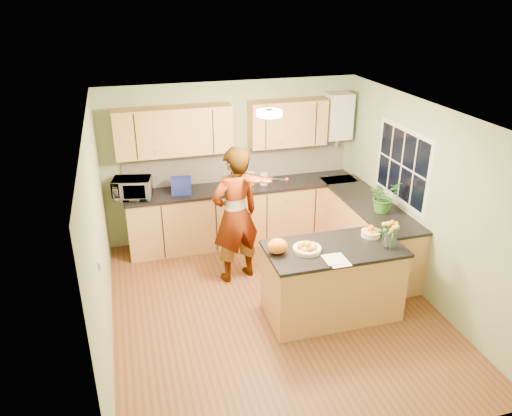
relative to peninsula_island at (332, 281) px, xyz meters
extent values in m
plane|color=brown|center=(-0.65, 0.28, -0.47)|extent=(4.50, 4.50, 0.00)
cube|color=silver|center=(-0.65, 0.28, 2.03)|extent=(4.00, 4.50, 0.02)
cube|color=gray|center=(-0.65, 2.53, 0.78)|extent=(4.00, 0.02, 2.50)
cube|color=gray|center=(-0.65, -1.97, 0.78)|extent=(4.00, 0.02, 2.50)
cube|color=gray|center=(-2.65, 0.28, 0.78)|extent=(0.02, 4.50, 2.50)
cube|color=gray|center=(1.35, 0.28, 0.78)|extent=(0.02, 4.50, 2.50)
cube|color=tan|center=(-0.55, 2.23, -0.02)|extent=(3.60, 0.60, 0.90)
cube|color=black|center=(-0.55, 2.22, 0.45)|extent=(3.64, 0.62, 0.04)
cube|color=tan|center=(1.05, 1.13, -0.02)|extent=(0.60, 2.20, 0.90)
cube|color=black|center=(1.04, 1.13, 0.45)|extent=(0.62, 2.24, 0.04)
cube|color=silver|center=(-0.55, 2.51, 0.73)|extent=(3.60, 0.02, 0.52)
cube|color=tan|center=(-1.55, 2.36, 1.38)|extent=(1.70, 0.34, 0.70)
cube|color=tan|center=(0.20, 2.36, 1.38)|extent=(1.20, 0.34, 0.70)
cube|color=silver|center=(1.05, 2.37, 1.43)|extent=(0.40, 0.30, 0.72)
cylinder|color=silver|center=(1.05, 2.37, 1.03)|extent=(0.06, 0.06, 0.20)
cube|color=silver|center=(1.34, 0.88, 1.08)|extent=(0.01, 1.30, 1.05)
cube|color=black|center=(1.34, 0.88, 1.08)|extent=(0.01, 1.18, 0.92)
cube|color=silver|center=(-2.64, -0.32, 0.83)|extent=(0.02, 0.09, 0.09)
cylinder|color=#FFEABF|center=(-0.65, 0.58, 1.99)|extent=(0.30, 0.30, 0.06)
cylinder|color=silver|center=(-0.65, 0.58, 2.02)|extent=(0.10, 0.10, 0.02)
cube|color=tan|center=(0.00, 0.00, -0.02)|extent=(1.60, 0.80, 0.90)
cube|color=black|center=(0.00, 0.00, 0.45)|extent=(1.64, 0.84, 0.04)
cylinder|color=beige|center=(-0.35, 0.00, 0.49)|extent=(0.33, 0.33, 0.05)
cylinder|color=beige|center=(0.55, 0.15, 0.50)|extent=(0.24, 0.24, 0.07)
cylinder|color=silver|center=(0.60, -0.18, 0.57)|extent=(0.10, 0.10, 0.20)
ellipsoid|color=orange|center=(-0.70, 0.05, 0.56)|extent=(0.30, 0.27, 0.18)
cube|color=white|center=(-0.10, -0.30, 0.47)|extent=(0.23, 0.31, 0.01)
imported|color=tan|center=(-0.94, 1.15, 0.49)|extent=(0.80, 0.64, 1.92)
imported|color=silver|center=(-2.23, 2.20, 0.62)|extent=(0.60, 0.47, 0.30)
cube|color=navy|center=(-1.51, 2.19, 0.59)|extent=(0.32, 0.26, 0.24)
cylinder|color=silver|center=(-0.72, 2.21, 0.58)|extent=(0.16, 0.16, 0.22)
sphere|color=black|center=(-0.72, 2.21, 0.73)|extent=(0.08, 0.08, 0.08)
cylinder|color=beige|center=(-0.42, 2.28, 0.56)|extent=(0.13, 0.13, 0.19)
cylinder|color=silver|center=(-0.23, 2.19, 0.56)|extent=(0.13, 0.13, 0.19)
imported|color=#316F25|center=(1.05, 0.77, 0.69)|extent=(0.46, 0.42, 0.45)
camera|label=1|loc=(-2.31, -4.77, 3.31)|focal=35.00mm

